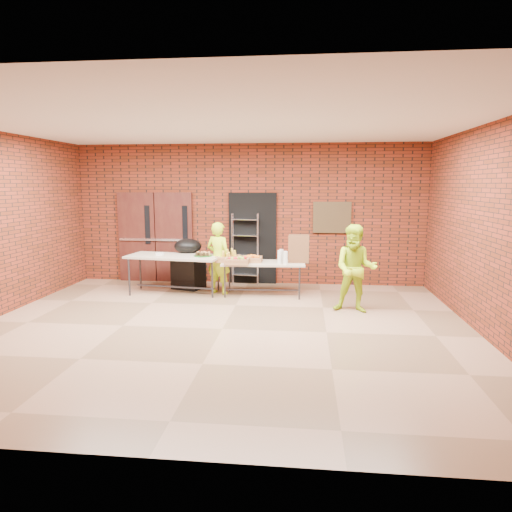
{
  "coord_description": "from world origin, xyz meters",
  "views": [
    {
      "loc": [
        1.27,
        -6.92,
        2.29
      ],
      "look_at": [
        0.4,
        1.4,
        0.97
      ],
      "focal_mm": 32.0,
      "sensor_mm": 36.0,
      "label": 1
    }
  ],
  "objects_px": {
    "covered_grill": "(188,264)",
    "wire_rack": "(245,249)",
    "table_right": "(263,265)",
    "coffee_dispenser": "(299,249)",
    "volunteer_man": "(355,269)",
    "table_left": "(174,259)",
    "volunteer_woman": "(219,258)"
  },
  "relations": [
    {
      "from": "coffee_dispenser",
      "to": "volunteer_man",
      "type": "distance_m",
      "value": 1.59
    },
    {
      "from": "covered_grill",
      "to": "wire_rack",
      "type": "bearing_deg",
      "value": 44.04
    },
    {
      "from": "wire_rack",
      "to": "volunteer_woman",
      "type": "xyz_separation_m",
      "value": [
        -0.44,
        -0.96,
        -0.06
      ]
    },
    {
      "from": "table_left",
      "to": "coffee_dispenser",
      "type": "bearing_deg",
      "value": 10.2
    },
    {
      "from": "coffee_dispenser",
      "to": "covered_grill",
      "type": "distance_m",
      "value": 2.48
    },
    {
      "from": "covered_grill",
      "to": "volunteer_woman",
      "type": "distance_m",
      "value": 0.88
    },
    {
      "from": "volunteer_man",
      "to": "coffee_dispenser",
      "type": "bearing_deg",
      "value": 140.99
    },
    {
      "from": "table_right",
      "to": "coffee_dispenser",
      "type": "relative_size",
      "value": 3.14
    },
    {
      "from": "covered_grill",
      "to": "volunteer_woman",
      "type": "bearing_deg",
      "value": -8.86
    },
    {
      "from": "wire_rack",
      "to": "table_right",
      "type": "distance_m",
      "value": 1.15
    },
    {
      "from": "covered_grill",
      "to": "volunteer_man",
      "type": "xyz_separation_m",
      "value": [
        3.45,
        -1.52,
        0.24
      ]
    },
    {
      "from": "table_right",
      "to": "covered_grill",
      "type": "bearing_deg",
      "value": 161.81
    },
    {
      "from": "volunteer_man",
      "to": "table_left",
      "type": "bearing_deg",
      "value": 173.9
    },
    {
      "from": "covered_grill",
      "to": "table_left",
      "type": "bearing_deg",
      "value": -92.85
    },
    {
      "from": "volunteer_woman",
      "to": "volunteer_man",
      "type": "height_order",
      "value": "volunteer_man"
    },
    {
      "from": "table_right",
      "to": "volunteer_woman",
      "type": "xyz_separation_m",
      "value": [
        -0.95,
        0.06,
        0.12
      ]
    },
    {
      "from": "table_left",
      "to": "coffee_dispenser",
      "type": "xyz_separation_m",
      "value": [
        2.61,
        0.13,
        0.23
      ]
    },
    {
      "from": "covered_grill",
      "to": "volunteer_woman",
      "type": "relative_size",
      "value": 0.73
    },
    {
      "from": "table_left",
      "to": "volunteer_woman",
      "type": "bearing_deg",
      "value": 10.76
    },
    {
      "from": "volunteer_man",
      "to": "table_right",
      "type": "bearing_deg",
      "value": 159.19
    },
    {
      "from": "table_right",
      "to": "covered_grill",
      "type": "height_order",
      "value": "covered_grill"
    },
    {
      "from": "coffee_dispenser",
      "to": "volunteer_woman",
      "type": "distance_m",
      "value": 1.69
    },
    {
      "from": "volunteer_woman",
      "to": "volunteer_man",
      "type": "bearing_deg",
      "value": 179.45
    },
    {
      "from": "table_right",
      "to": "coffee_dispenser",
      "type": "height_order",
      "value": "coffee_dispenser"
    },
    {
      "from": "table_left",
      "to": "coffee_dispenser",
      "type": "relative_size",
      "value": 3.71
    },
    {
      "from": "covered_grill",
      "to": "coffee_dispenser",
      "type": "bearing_deg",
      "value": 11.34
    },
    {
      "from": "table_left",
      "to": "volunteer_man",
      "type": "bearing_deg",
      "value": -9.0
    },
    {
      "from": "table_right",
      "to": "volunteer_woman",
      "type": "relative_size",
      "value": 1.14
    },
    {
      "from": "wire_rack",
      "to": "coffee_dispenser",
      "type": "distance_m",
      "value": 1.52
    },
    {
      "from": "table_left",
      "to": "covered_grill",
      "type": "relative_size",
      "value": 1.84
    },
    {
      "from": "wire_rack",
      "to": "volunteer_woman",
      "type": "height_order",
      "value": "wire_rack"
    },
    {
      "from": "wire_rack",
      "to": "table_left",
      "type": "height_order",
      "value": "wire_rack"
    }
  ]
}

